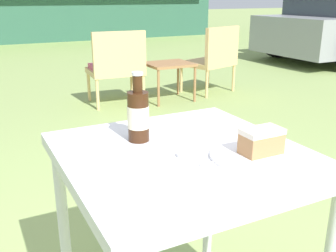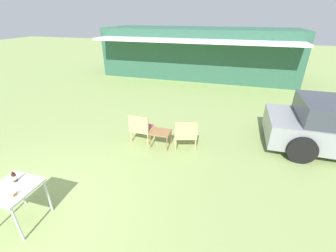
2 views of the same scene
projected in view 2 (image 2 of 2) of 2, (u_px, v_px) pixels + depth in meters
name	position (u px, v px, depth m)	size (l,w,h in m)	color
ground_plane	(25.00, 220.00, 4.06)	(60.00, 60.00, 0.00)	#8CA35B
cabin_building	(199.00, 52.00, 13.15)	(10.71, 4.63, 2.65)	#2D5B47
wicker_chair_cushioned	(141.00, 127.00, 6.39)	(0.62, 0.53, 0.84)	tan
wicker_chair_plain	(186.00, 133.00, 6.04)	(0.71, 0.64, 0.84)	tan
garden_side_table	(161.00, 133.00, 6.17)	(0.52, 0.46, 0.45)	#996B42
patio_table	(14.00, 192.00, 3.76)	(0.72, 0.73, 0.76)	silver
cake_on_plate	(12.00, 194.00, 3.55)	(0.25, 0.25, 0.09)	white
cola_bottle_near	(14.00, 177.00, 3.83)	(0.07, 0.07, 0.23)	#381E0F
fork	(9.00, 194.00, 3.59)	(0.19, 0.03, 0.01)	silver
loose_bottle_cap	(9.00, 189.00, 3.70)	(0.03, 0.03, 0.01)	silver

